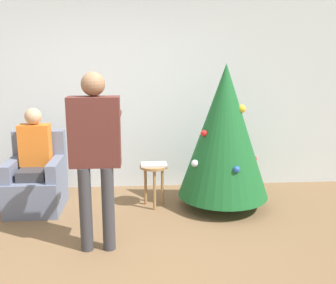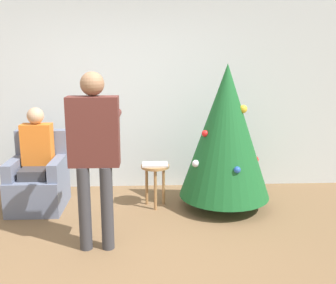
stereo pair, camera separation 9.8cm
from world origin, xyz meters
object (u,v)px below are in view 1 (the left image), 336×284
at_px(person_seated, 34,155).
at_px(side_stool, 154,174).
at_px(christmas_tree, 224,131).
at_px(person_standing, 95,145).
at_px(armchair, 37,182).

distance_m(person_seated, side_stool, 1.45).
bearing_deg(christmas_tree, person_seated, 177.60).
relative_size(person_seated, side_stool, 2.33).
distance_m(christmas_tree, person_seated, 2.30).
relative_size(christmas_tree, person_standing, 1.03).
relative_size(christmas_tree, person_seated, 1.42).
bearing_deg(person_seated, side_stool, -1.08).
xyz_separation_m(person_seated, side_stool, (1.43, -0.03, -0.25)).
bearing_deg(person_seated, armchair, 90.00).
distance_m(christmas_tree, armchair, 2.36).
height_order(armchair, side_stool, armchair).
bearing_deg(side_stool, christmas_tree, -4.63).
xyz_separation_m(armchair, person_seated, (-0.00, -0.03, 0.35)).
bearing_deg(side_stool, armchair, 177.90).
xyz_separation_m(christmas_tree, side_stool, (-0.85, 0.07, -0.53)).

